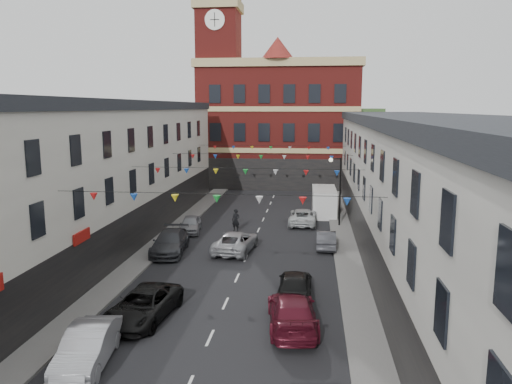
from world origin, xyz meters
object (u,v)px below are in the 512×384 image
at_px(car_right_d, 295,284).
at_px(car_left_b, 88,347).
at_px(car_left_e, 191,224).
at_px(car_left_d, 170,242).
at_px(car_right_f, 303,217).
at_px(street_lamp, 337,182).
at_px(car_right_c, 292,312).
at_px(car_right_e, 326,239).
at_px(pedestrian, 236,220).
at_px(white_van, 324,202).
at_px(moving_car, 236,242).
at_px(car_left_c, 143,305).

bearing_deg(car_right_d, car_left_b, 45.94).
bearing_deg(car_right_d, car_left_e, -55.67).
xyz_separation_m(car_left_d, car_right_f, (9.14, 9.85, -0.07)).
bearing_deg(street_lamp, car_right_d, -100.02).
relative_size(car_right_c, car_right_d, 1.21).
height_order(car_left_e, car_right_e, car_left_e).
distance_m(street_lamp, car_left_e, 12.91).
bearing_deg(car_right_c, car_right_d, -96.39).
xyz_separation_m(car_left_d, pedestrian, (3.67, 6.71, 0.16)).
relative_size(car_left_e, white_van, 0.69).
bearing_deg(moving_car, car_left_d, 16.78).
distance_m(car_left_d, pedestrian, 7.65).
relative_size(moving_car, white_van, 0.93).
distance_m(car_left_d, car_right_c, 14.44).
height_order(car_right_e, moving_car, moving_car).
xyz_separation_m(car_right_c, pedestrian, (-5.43, 17.93, 0.15)).
distance_m(car_left_b, car_left_c, 4.53).
relative_size(car_right_e, pedestrian, 2.10).
xyz_separation_m(car_right_e, car_right_f, (-1.86, 7.32, 0.05)).
bearing_deg(car_right_f, car_left_b, 73.40).
height_order(car_left_d, car_right_e, car_left_d).
height_order(car_left_d, pedestrian, pedestrian).
distance_m(street_lamp, car_right_f, 4.36).
bearing_deg(car_left_c, car_right_e, 62.33).
distance_m(street_lamp, car_right_d, 17.25).
xyz_separation_m(car_right_f, pedestrian, (-5.47, -3.14, 0.23)).
distance_m(car_right_d, moving_car, 9.42).
height_order(car_right_e, white_van, white_van).
xyz_separation_m(car_left_d, car_right_d, (9.10, -7.40, -0.02)).
xyz_separation_m(car_left_b, car_left_c, (0.75, 4.47, -0.05)).
distance_m(car_left_b, moving_car, 16.77).
height_order(car_right_f, pedestrian, pedestrian).
bearing_deg(car_right_c, car_left_b, 22.37).
bearing_deg(car_right_f, car_left_d, 47.99).
relative_size(street_lamp, car_right_d, 1.34).
bearing_deg(white_van, car_right_e, -91.27).
bearing_deg(car_left_c, car_left_e, 102.36).
relative_size(car_right_c, car_right_e, 1.38).
relative_size(car_left_c, white_van, 0.92).
xyz_separation_m(car_left_b, car_right_d, (7.95, 8.18, -0.01)).
height_order(street_lamp, white_van, street_lamp).
xyz_separation_m(street_lamp, car_left_b, (-10.90, -24.88, -3.13)).
bearing_deg(white_van, car_right_f, -114.84).
height_order(car_left_c, car_right_d, car_right_d).
xyz_separation_m(street_lamp, car_left_d, (-12.05, -9.30, -3.13)).
relative_size(car_right_c, moving_car, 1.02).
bearing_deg(car_left_c, street_lamp, 69.59).
height_order(car_left_c, car_left_e, car_left_c).
bearing_deg(car_right_e, car_right_f, -75.18).
bearing_deg(car_left_d, car_right_d, -44.11).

